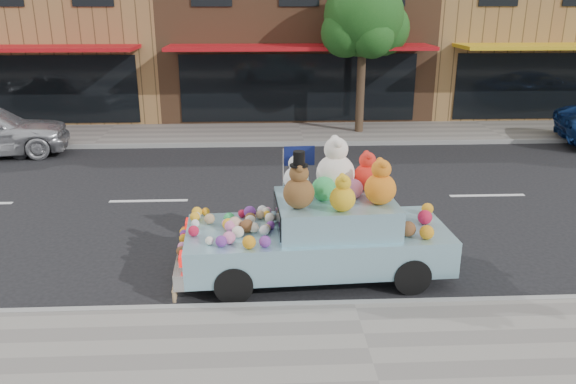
{
  "coord_description": "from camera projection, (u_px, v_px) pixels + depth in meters",
  "views": [
    {
      "loc": [
        -1.35,
        -12.37,
        4.43
      ],
      "look_at": [
        -0.91,
        -3.14,
        1.25
      ],
      "focal_mm": 35.0,
      "sensor_mm": 36.0,
      "label": 1
    }
  ],
  "objects": [
    {
      "name": "art_car",
      "position": [
        319.0,
        229.0,
        9.3
      ],
      "size": [
        4.57,
        1.98,
        2.3
      ],
      "rotation": [
        0.0,
        0.0,
        0.05
      ],
      "color": "black",
      "rests_on": "ground"
    },
    {
      "name": "ground",
      "position": [
        320.0,
        198.0,
        13.19
      ],
      "size": [
        120.0,
        120.0,
        0.0
      ],
      "primitive_type": "plane",
      "color": "black",
      "rests_on": "ground"
    },
    {
      "name": "storefront_mid",
      "position": [
        293.0,
        19.0,
        23.31
      ],
      "size": [
        10.0,
        9.8,
        7.3
      ],
      "color": "brown",
      "rests_on": "ground"
    },
    {
      "name": "far_kerb",
      "position": [
        304.0,
        144.0,
        17.89
      ],
      "size": [
        60.0,
        0.12,
        0.13
      ],
      "primitive_type": "cube",
      "color": "gray",
      "rests_on": "ground"
    },
    {
      "name": "storefront_right",
      "position": [
        528.0,
        19.0,
        23.76
      ],
      "size": [
        10.0,
        9.8,
        7.3
      ],
      "color": "olive",
      "rests_on": "ground"
    },
    {
      "name": "near_kerb",
      "position": [
        354.0,
        305.0,
        8.44
      ],
      "size": [
        60.0,
        0.12,
        0.13
      ],
      "primitive_type": "cube",
      "color": "gray",
      "rests_on": "ground"
    },
    {
      "name": "storefront_left",
      "position": [
        48.0,
        20.0,
        22.86
      ],
      "size": [
        10.0,
        9.8,
        7.3
      ],
      "color": "olive",
      "rests_on": "ground"
    },
    {
      "name": "far_sidewalk",
      "position": [
        301.0,
        133.0,
        19.31
      ],
      "size": [
        60.0,
        3.0,
        0.12
      ],
      "primitive_type": "cube",
      "color": "gray",
      "rests_on": "ground"
    },
    {
      "name": "street_tree",
      "position": [
        364.0,
        23.0,
        18.27
      ],
      "size": [
        3.0,
        2.7,
        5.22
      ],
      "color": "#38281C",
      "rests_on": "ground"
    },
    {
      "name": "near_sidewalk",
      "position": [
        373.0,
        367.0,
        7.03
      ],
      "size": [
        60.0,
        3.0,
        0.12
      ],
      "primitive_type": "cube",
      "color": "gray",
      "rests_on": "ground"
    }
  ]
}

